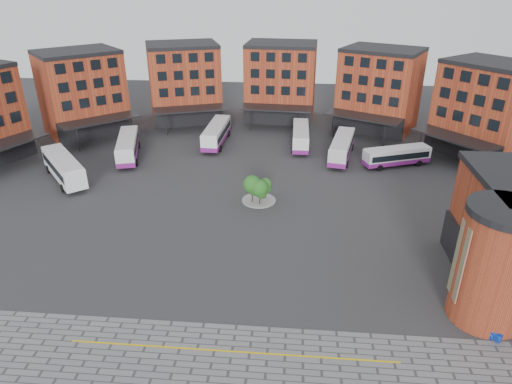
# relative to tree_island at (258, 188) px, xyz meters

# --- Properties ---
(ground) EXTENTS (160.00, 160.00, 0.00)m
(ground) POSITION_rel_tree_island_xyz_m (-1.90, -11.44, -2.11)
(ground) COLOR #28282B
(ground) RESTS_ON ground
(yellow_line) EXTENTS (26.00, 0.15, 0.02)m
(yellow_line) POSITION_rel_tree_island_xyz_m (0.10, -25.44, -2.08)
(yellow_line) COLOR gold
(yellow_line) RESTS_ON paving_zone
(main_building) EXTENTS (94.14, 42.48, 14.60)m
(main_building) POSITION_rel_tree_island_xyz_m (-6.67, 26.81, 5.12)
(main_building) COLOR #973D21
(main_building) RESTS_ON ground
(tree_island) EXTENTS (4.40, 4.40, 3.74)m
(tree_island) POSITION_rel_tree_island_xyz_m (0.00, 0.00, 0.00)
(tree_island) COLOR gray
(tree_island) RESTS_ON ground
(bus_a) EXTENTS (10.17, 11.24, 3.50)m
(bus_a) POSITION_rel_tree_island_xyz_m (-27.82, 4.74, -0.04)
(bus_a) COLOR white
(bus_a) RESTS_ON ground
(bus_b) EXTENTS (5.83, 12.33, 3.39)m
(bus_b) POSITION_rel_tree_island_xyz_m (-21.74, 13.90, -0.27)
(bus_b) COLOR silver
(bus_b) RESTS_ON ground
(bus_c) EXTENTS (3.42, 12.11, 3.38)m
(bus_c) POSITION_rel_tree_island_xyz_m (-8.84, 21.40, -0.28)
(bus_c) COLOR white
(bus_c) RESTS_ON ground
(bus_d) EXTENTS (2.87, 11.30, 3.18)m
(bus_d) POSITION_rel_tree_island_xyz_m (5.44, 21.54, -0.39)
(bus_d) COLOR white
(bus_d) RESTS_ON ground
(bus_e) EXTENTS (5.08, 12.16, 3.34)m
(bus_e) POSITION_rel_tree_island_xyz_m (11.90, 16.59, -0.30)
(bus_e) COLOR silver
(bus_e) RESTS_ON ground
(bus_f) EXTENTS (10.57, 5.88, 2.93)m
(bus_f) POSITION_rel_tree_island_xyz_m (19.92, 14.04, -0.52)
(bus_f) COLOR silver
(bus_f) RESTS_ON ground
(blue_car) EXTENTS (3.67, 3.41, 1.23)m
(blue_car) POSITION_rel_tree_island_xyz_m (20.29, -21.20, -1.50)
(blue_car) COLOR navy
(blue_car) RESTS_ON ground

